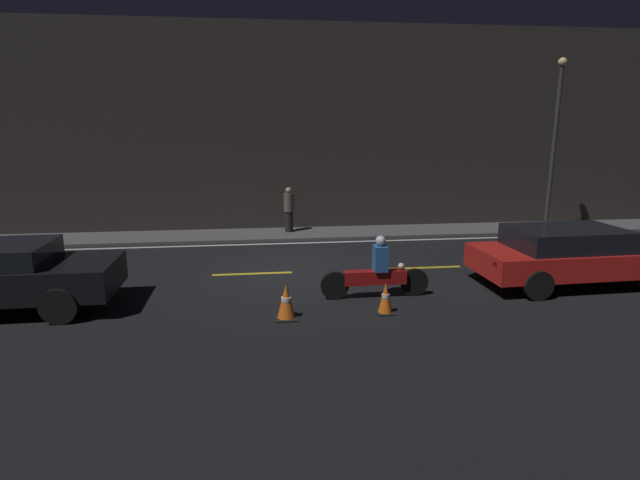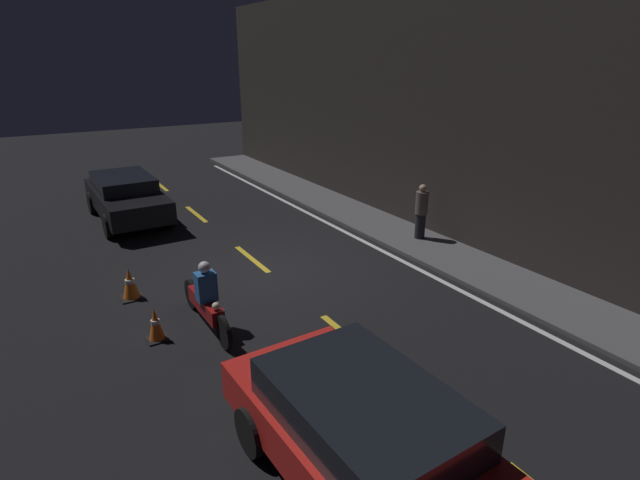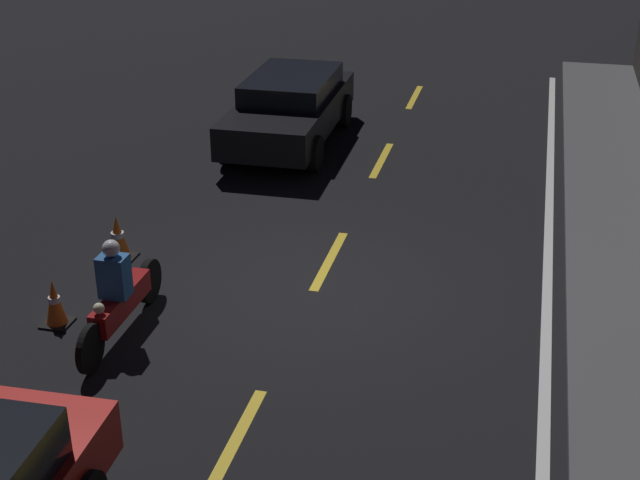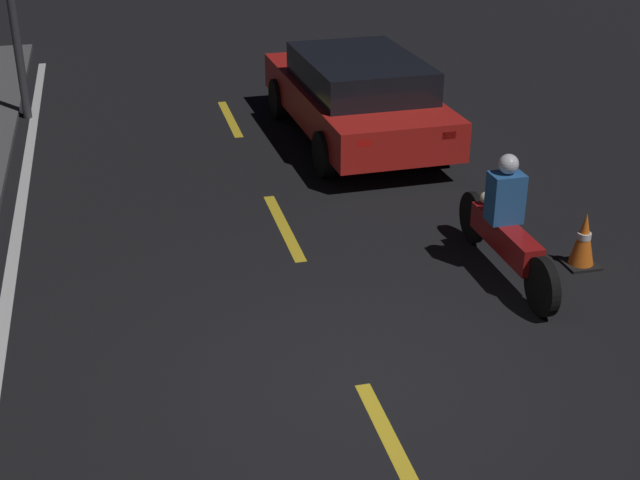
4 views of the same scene
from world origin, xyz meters
name	(u,v)px [view 2 (image 2 of 4)]	position (x,y,z in m)	size (l,w,h in m)	color
ground_plane	(269,273)	(0.00, 0.00, 0.00)	(56.00, 56.00, 0.00)	black
raised_curb	(409,238)	(0.00, 4.36, 0.05)	(28.00, 1.81, 0.10)	#4C4C4F
building_front	(447,110)	(0.00, 5.42, 3.52)	(28.00, 0.30, 7.04)	#2D2826
lane_dash_a	(161,186)	(-10.00, 0.00, 0.00)	(2.00, 0.14, 0.01)	gold
lane_dash_b	(196,214)	(-5.50, 0.00, 0.00)	(2.00, 0.14, 0.01)	gold
lane_dash_c	(252,259)	(-1.00, 0.00, 0.00)	(2.00, 0.14, 0.01)	gold
lane_dash_d	(352,339)	(3.50, 0.00, 0.00)	(2.00, 0.14, 0.01)	gold
lane_solid_kerb	(376,248)	(0.00, 3.21, 0.00)	(25.20, 0.14, 0.01)	silver
van_black	(126,196)	(-6.05, -2.00, 0.77)	(4.56, 1.96, 1.40)	black
taxi_red	(372,442)	(6.43, -1.75, 0.74)	(4.62, 2.09, 1.36)	red
motorcycle	(206,300)	(1.69, -2.11, 0.55)	(2.39, 0.36, 1.38)	black
traffic_cone_near	(130,283)	(-0.31, -3.10, 0.34)	(0.46, 0.46, 0.70)	black
traffic_cone_mid	(156,324)	(1.67, -3.06, 0.32)	(0.37, 0.37, 0.65)	black
pedestrian	(421,211)	(0.21, 4.56, 0.87)	(0.34, 0.34, 1.53)	black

